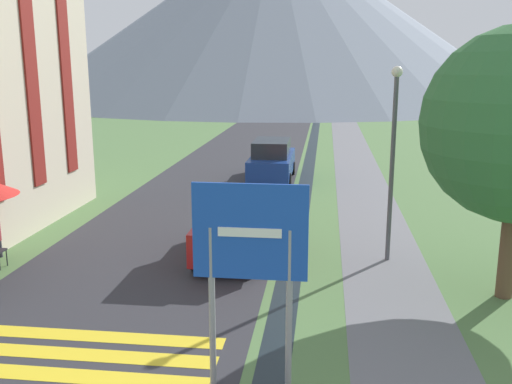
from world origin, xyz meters
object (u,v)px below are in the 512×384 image
Objects in this scene: road_sign at (250,257)px; parked_car_far at (272,160)px; streetlamp at (393,148)px; parked_car_near at (233,224)px.

parked_car_far is (-1.25, 16.83, -1.38)m from road_sign.
streetlamp reaches higher than road_sign.
road_sign is at bearing -112.47° from streetlamp.
road_sign is 16.93m from parked_car_far.
road_sign is at bearing -85.75° from parked_car_far.
streetlamp reaches higher than parked_car_near.
streetlamp is (4.04, -10.09, 2.08)m from parked_car_far.
parked_car_far is 0.90× the size of streetlamp.
parked_car_far is (0.07, 10.30, 0.00)m from parked_car_near.
streetlamp is (4.11, 0.21, 2.09)m from parked_car_near.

